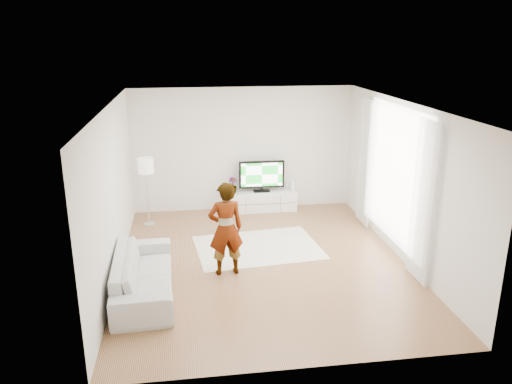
{
  "coord_description": "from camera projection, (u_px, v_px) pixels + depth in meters",
  "views": [
    {
      "loc": [
        -1.27,
        -8.02,
        3.88
      ],
      "look_at": [
        -0.07,
        0.4,
        1.2
      ],
      "focal_mm": 35.0,
      "sensor_mm": 36.0,
      "label": 1
    }
  ],
  "objects": [
    {
      "name": "wall_front",
      "position": [
        304.0,
        264.0,
        5.65
      ],
      "size": [
        5.0,
        0.02,
        2.8
      ],
      "primitive_type": "cube",
      "color": "silver",
      "rests_on": "floor"
    },
    {
      "name": "ceiling",
      "position": [
        264.0,
        105.0,
        8.06
      ],
      "size": [
        6.0,
        6.0,
        0.0
      ],
      "primitive_type": "plane",
      "color": "white",
      "rests_on": "wall_back"
    },
    {
      "name": "rug",
      "position": [
        258.0,
        247.0,
        9.52
      ],
      "size": [
        2.47,
        1.89,
        0.01
      ],
      "primitive_type": "cube",
      "rotation": [
        0.0,
        0.0,
        0.11
      ],
      "color": "#F2EACE",
      "rests_on": "floor"
    },
    {
      "name": "window",
      "position": [
        395.0,
        175.0,
        9.09
      ],
      "size": [
        0.01,
        2.6,
        2.5
      ],
      "primitive_type": "cube",
      "color": "white",
      "rests_on": "wall_right"
    },
    {
      "name": "curtain_far",
      "position": [
        366.0,
        163.0,
        10.33
      ],
      "size": [
        0.04,
        0.7,
        2.6
      ],
      "primitive_type": "cube",
      "color": "white",
      "rests_on": "floor"
    },
    {
      "name": "media_console",
      "position": [
        262.0,
        201.0,
        11.5
      ],
      "size": [
        1.58,
        0.45,
        0.44
      ],
      "color": "white",
      "rests_on": "floor"
    },
    {
      "name": "floor_lamp",
      "position": [
        146.0,
        169.0,
        10.33
      ],
      "size": [
        0.32,
        0.32,
        1.46
      ],
      "color": "silver",
      "rests_on": "floor"
    },
    {
      "name": "wall_left",
      "position": [
        113.0,
        194.0,
        8.15
      ],
      "size": [
        0.02,
        6.0,
        2.8
      ],
      "primitive_type": "cube",
      "color": "silver",
      "rests_on": "floor"
    },
    {
      "name": "wall_back",
      "position": [
        243.0,
        149.0,
        11.32
      ],
      "size": [
        5.0,
        0.02,
        2.8
      ],
      "primitive_type": "cube",
      "color": "silver",
      "rests_on": "floor"
    },
    {
      "name": "player",
      "position": [
        226.0,
        229.0,
        8.25
      ],
      "size": [
        0.63,
        0.46,
        1.61
      ],
      "primitive_type": "imported",
      "rotation": [
        0.0,
        0.0,
        3.28
      ],
      "color": "#334772",
      "rests_on": "rug"
    },
    {
      "name": "game_console",
      "position": [
        291.0,
        186.0,
        11.49
      ],
      "size": [
        0.09,
        0.18,
        0.24
      ],
      "rotation": [
        0.0,
        0.0,
        0.25
      ],
      "color": "white",
      "rests_on": "media_console"
    },
    {
      "name": "sofa",
      "position": [
        143.0,
        274.0,
        7.76
      ],
      "size": [
        0.96,
        2.26,
        0.65
      ],
      "primitive_type": "imported",
      "rotation": [
        0.0,
        0.0,
        1.61
      ],
      "color": "beige",
      "rests_on": "floor"
    },
    {
      "name": "wall_right",
      "position": [
        403.0,
        182.0,
        8.82
      ],
      "size": [
        0.02,
        6.0,
        2.8
      ],
      "primitive_type": "cube",
      "color": "silver",
      "rests_on": "floor"
    },
    {
      "name": "floor",
      "position": [
        263.0,
        262.0,
        8.9
      ],
      "size": [
        6.0,
        6.0,
        0.0
      ],
      "primitive_type": "plane",
      "color": "#A7704B",
      "rests_on": "ground"
    },
    {
      "name": "television",
      "position": [
        262.0,
        175.0,
        11.34
      ],
      "size": [
        1.04,
        0.2,
        0.72
      ],
      "color": "black",
      "rests_on": "media_console"
    },
    {
      "name": "potted_plant",
      "position": [
        233.0,
        185.0,
        11.29
      ],
      "size": [
        0.26,
        0.26,
        0.37
      ],
      "primitive_type": "imported",
      "rotation": [
        0.0,
        0.0,
        0.33
      ],
      "color": "#3F7238",
      "rests_on": "media_console"
    },
    {
      "name": "curtain_near",
      "position": [
        423.0,
        203.0,
        7.88
      ],
      "size": [
        0.04,
        0.7,
        2.6
      ],
      "primitive_type": "cube",
      "color": "white",
      "rests_on": "floor"
    }
  ]
}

